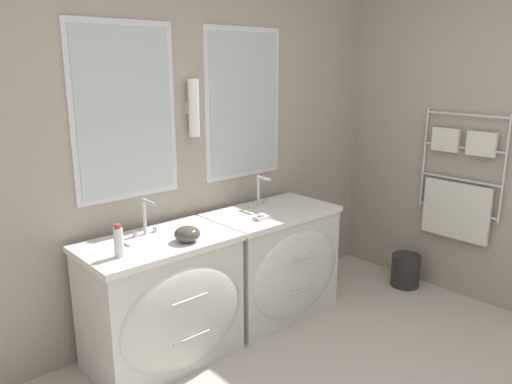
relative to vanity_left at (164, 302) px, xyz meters
name	(u,v)px	position (x,y,z in m)	size (l,w,h in m)	color
wall_back	(173,144)	(0.36, 0.39, 0.90)	(5.50, 0.15, 2.60)	#9E9384
wall_right	(465,136)	(2.33, -0.69, 0.89)	(0.13, 3.85, 2.60)	#9E9384
vanity_left	(164,302)	(0.00, 0.00, 0.00)	(0.94, 0.62, 0.80)	silver
vanity_right	(275,262)	(0.95, 0.00, 0.00)	(0.94, 0.62, 0.80)	silver
faucet_left	(146,217)	(0.00, 0.17, 0.51)	(0.17, 0.14, 0.23)	silver
faucet_right	(260,191)	(0.95, 0.17, 0.51)	(0.17, 0.14, 0.23)	silver
toiletry_bottle	(119,242)	(-0.30, -0.06, 0.48)	(0.05, 0.05, 0.19)	silver
amenity_bowl	(187,234)	(0.12, -0.10, 0.44)	(0.16, 0.16, 0.09)	#4C4742
soap_dish	(261,217)	(0.75, -0.07, 0.41)	(0.10, 0.07, 0.04)	white
waste_bin	(406,270)	(2.10, -0.40, -0.26)	(0.24, 0.24, 0.27)	#282626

